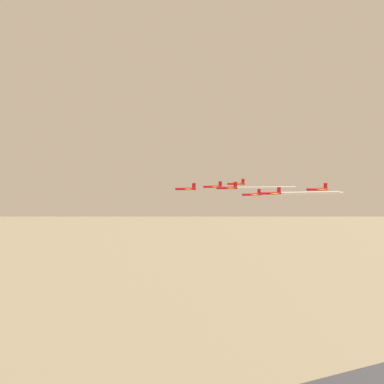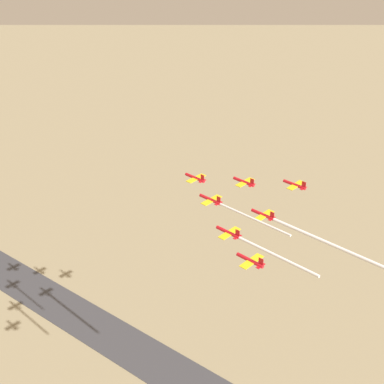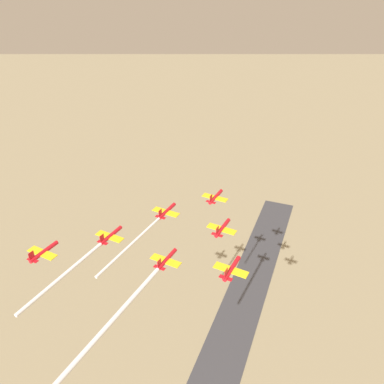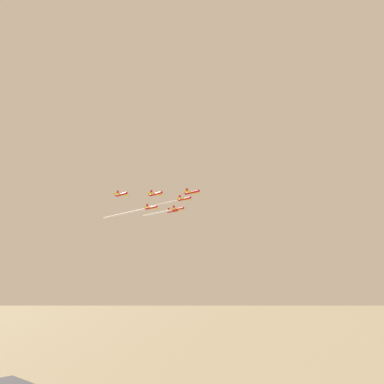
{
  "view_description": "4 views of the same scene",
  "coord_description": "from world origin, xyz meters",
  "views": [
    {
      "loc": [
        -172.94,
        -68.34,
        120.59
      ],
      "look_at": [
        -27.7,
        23.32,
        111.12
      ],
      "focal_mm": 35.0,
      "sensor_mm": 36.0,
      "label": 1
    },
    {
      "loc": [
        -30.96,
        -157.37,
        205.38
      ],
      "look_at": [
        -34.6,
        16.82,
        110.01
      ],
      "focal_mm": 50.0,
      "sensor_mm": 36.0,
      "label": 2
    },
    {
      "loc": [
        68.99,
        -11.51,
        176.49
      ],
      "look_at": [
        -40.49,
        16.49,
        111.76
      ],
      "focal_mm": 35.0,
      "sensor_mm": 36.0,
      "label": 3
    },
    {
      "loc": [
        -49.23,
        195.98,
        73.16
      ],
      "look_at": [
        -33.1,
        17.93,
        114.12
      ],
      "focal_mm": 35.0,
      "sensor_mm": 36.0,
      "label": 4
    }
  ],
  "objects": [
    {
      "name": "jet_6",
      "position": [
        -16.44,
        -30.52,
        113.32
      ],
      "size": [
        8.25,
        8.15,
        3.14
      ],
      "rotation": [
        0.0,
        0.0,
        0.84
      ],
      "color": "red"
    },
    {
      "name": "jet_3",
      "position": [
        -22.08,
        -12.78,
        111.43
      ],
      "size": [
        8.25,
        8.15,
        3.14
      ],
      "rotation": [
        0.0,
        0.0,
        0.84
      ],
      "color": "red"
    },
    {
      "name": "smoke_trail_4",
      "position": [
        10.71,
        -16.84,
        109.74
      ],
      "size": [
        34.74,
        31.34,
        1.15
      ],
      "rotation": [
        0.0,
        0.0,
        0.84
      ],
      "color": "white"
    },
    {
      "name": "jet_1",
      "position": [
        -27.72,
        4.96,
        113.5
      ],
      "size": [
        8.25,
        8.15,
        3.14
      ],
      "rotation": [
        0.0,
        0.0,
        0.84
      ],
      "color": "red"
    },
    {
      "name": "smoke_trail_3",
      "position": [
        -8.08,
        -25.35,
        111.38
      ],
      "size": [
        22.26,
        20.11,
        0.96
      ],
      "rotation": [
        0.0,
        0.0,
        0.84
      ],
      "color": "white"
    },
    {
      "name": "smoke_trail_1",
      "position": [
        -13.79,
        -7.54,
        113.45
      ],
      "size": [
        21.98,
        19.83,
        0.76
      ],
      "rotation": [
        0.0,
        0.0,
        0.84
      ],
      "color": "white"
    },
    {
      "name": "jet_4",
      "position": [
        -9.47,
        1.27,
        109.78
      ],
      "size": [
        8.25,
        8.15,
        3.14
      ],
      "rotation": [
        0.0,
        0.0,
        0.84
      ],
      "color": "red"
    },
    {
      "name": "jet_2",
      "position": [
        -15.11,
        19.01,
        113.3
      ],
      "size": [
        8.25,
        8.15,
        3.14
      ],
      "rotation": [
        0.0,
        0.0,
        0.84
      ],
      "color": "red"
    },
    {
      "name": "jet_5",
      "position": [
        3.14,
        15.32,
        114.22
      ],
      "size": [
        8.25,
        8.15,
        3.14
      ],
      "rotation": [
        0.0,
        0.0,
        0.84
      ],
      "color": "red"
    },
    {
      "name": "jet_0",
      "position": [
        -33.36,
        22.71,
        112.86
      ],
      "size": [
        8.25,
        8.15,
        3.14
      ],
      "rotation": [
        0.0,
        0.0,
        0.84
      ],
      "color": "red"
    }
  ]
}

